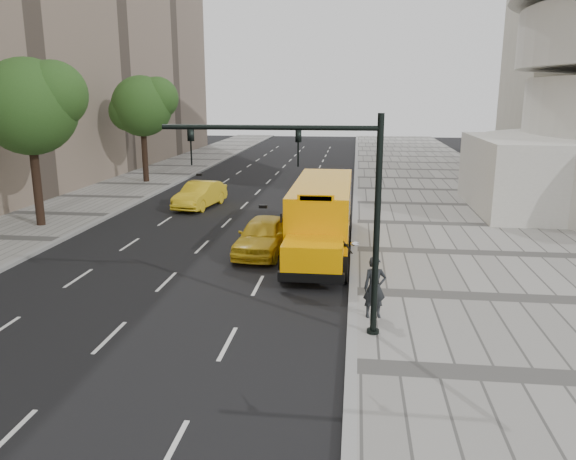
# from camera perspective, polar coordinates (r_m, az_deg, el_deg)

# --- Properties ---
(ground) EXTENTS (140.00, 140.00, 0.00)m
(ground) POSITION_cam_1_polar(r_m,az_deg,el_deg) (26.03, -6.60, -1.78)
(ground) COLOR black
(ground) RESTS_ON ground
(sidewalk_museum) EXTENTS (12.00, 140.00, 0.15)m
(sidewalk_museum) POSITION_cam_1_polar(r_m,az_deg,el_deg) (26.02, 20.07, -2.37)
(sidewalk_museum) COLOR gray
(sidewalk_museum) RESTS_ON ground
(sidewalk_far) EXTENTS (6.00, 140.00, 0.15)m
(sidewalk_far) POSITION_cam_1_polar(r_m,az_deg,el_deg) (30.48, -27.16, -0.79)
(sidewalk_far) COLOR gray
(sidewalk_far) RESTS_ON ground
(curb_museum) EXTENTS (0.30, 140.00, 0.15)m
(curb_museum) POSITION_cam_1_polar(r_m,az_deg,el_deg) (25.31, 6.73, -2.05)
(curb_museum) COLOR gray
(curb_museum) RESTS_ON ground
(curb_far) EXTENTS (0.30, 140.00, 0.15)m
(curb_far) POSITION_cam_1_polar(r_m,az_deg,el_deg) (28.91, -22.22, -1.01)
(curb_far) COLOR gray
(curb_far) RESTS_ON ground
(tree_b) EXTENTS (5.47, 4.86, 8.69)m
(tree_b) POSITION_cam_1_polar(r_m,az_deg,el_deg) (31.71, -24.71, 11.38)
(tree_b) COLOR black
(tree_b) RESTS_ON ground
(tree_c) EXTENTS (5.19, 4.62, 8.28)m
(tree_c) POSITION_cam_1_polar(r_m,az_deg,el_deg) (45.50, -14.52, 12.13)
(tree_c) COLOR black
(tree_c) RESTS_ON ground
(school_bus) EXTENTS (2.96, 11.56, 3.19)m
(school_bus) POSITION_cam_1_polar(r_m,az_deg,el_deg) (25.56, 3.48, 2.07)
(school_bus) COLOR #F99E00
(school_bus) RESTS_ON ground
(taxi_near) EXTENTS (2.33, 4.95, 1.64)m
(taxi_near) POSITION_cam_1_polar(r_m,az_deg,el_deg) (24.76, -2.53, -0.54)
(taxi_near) COLOR yellow
(taxi_near) RESTS_ON ground
(taxi_far) EXTENTS (2.44, 5.02, 1.59)m
(taxi_far) POSITION_cam_1_polar(r_m,az_deg,el_deg) (35.29, -8.93, 3.55)
(taxi_far) COLOR yellow
(taxi_far) RESTS_ON ground
(pedestrian) EXTENTS (0.77, 0.57, 1.92)m
(pedestrian) POSITION_cam_1_polar(r_m,az_deg,el_deg) (17.50, 8.79, -5.79)
(pedestrian) COLOR black
(pedestrian) RESTS_ON sidewalk_museum
(traffic_signal) EXTENTS (6.18, 0.36, 6.40)m
(traffic_signal) POSITION_cam_1_polar(r_m,az_deg,el_deg) (15.56, 3.93, 3.27)
(traffic_signal) COLOR black
(traffic_signal) RESTS_ON ground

